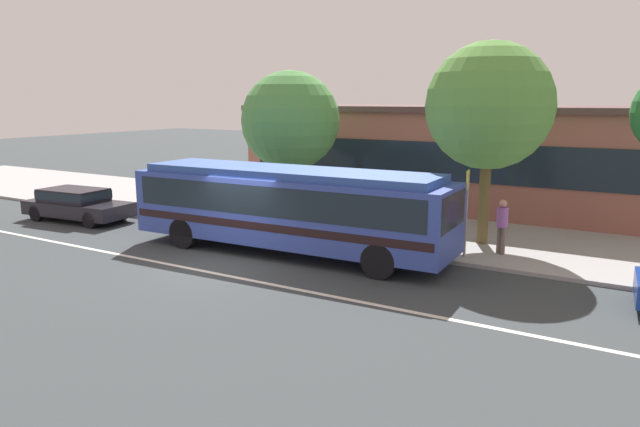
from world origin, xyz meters
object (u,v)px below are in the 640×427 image
Objects in this scene: transit_bus at (289,204)px; street_tree_mid_block at (489,106)px; sedan_behind_bus at (77,203)px; bus_stop_sign at (467,202)px; street_tree_near_stop at (290,121)px; pedestrian_standing_by_tree at (415,210)px; pedestrian_walking_along_curb at (502,222)px; pedestrian_waiting_near_sign at (446,217)px.

street_tree_mid_block is at bearing 38.26° from transit_bus.
sedan_behind_bus is 16.24m from street_tree_mid_block.
street_tree_mid_block is (15.22, 4.14, 3.88)m from sedan_behind_bus.
street_tree_near_stop reaches higher than bus_stop_sign.
street_tree_near_stop is at bearing 122.69° from transit_bus.
street_tree_mid_block is (5.05, 3.99, 3.02)m from transit_bus.
transit_bus is at bearing -130.61° from pedestrian_standing_by_tree.
pedestrian_walking_along_curb is 3.06m from pedestrian_standing_by_tree.
transit_bus is 6.26× the size of pedestrian_waiting_near_sign.
street_tree_near_stop is (-5.85, 1.20, 2.84)m from pedestrian_standing_by_tree.
street_tree_near_stop reaches higher than transit_bus.
pedestrian_waiting_near_sign reaches higher than sedan_behind_bus.
transit_bus is 7.11m from street_tree_mid_block.
street_tree_near_stop is at bearing 175.70° from street_tree_mid_block.
pedestrian_waiting_near_sign is at bearing -129.03° from street_tree_mid_block.
transit_bus is 1.82× the size of street_tree_near_stop.
pedestrian_standing_by_tree is at bearing -164.50° from street_tree_mid_block.
pedestrian_waiting_near_sign is 3.77m from street_tree_mid_block.
street_tree_mid_block is at bearing 15.20° from sedan_behind_bus.
street_tree_mid_block is (2.15, 0.60, 3.48)m from pedestrian_standing_by_tree.
street_tree_mid_block is (-0.02, 2.05, 2.79)m from bus_stop_sign.
street_tree_near_stop is at bearing 166.49° from pedestrian_waiting_near_sign.
street_tree_mid_block is (8.00, -0.60, 0.63)m from street_tree_near_stop.
bus_stop_sign is at bearing -131.71° from pedestrian_walking_along_curb.
pedestrian_standing_by_tree is (-3.02, 0.50, 0.01)m from pedestrian_walking_along_curb.
transit_bus reaches higher than sedan_behind_bus.
sedan_behind_bus is at bearing -169.29° from pedestrian_walking_along_curb.
street_tree_near_stop is 8.04m from street_tree_mid_block.
pedestrian_walking_along_curb is (1.77, 0.01, 0.00)m from pedestrian_waiting_near_sign.
sedan_behind_bus is 2.73× the size of pedestrian_waiting_near_sign.
street_tree_mid_block reaches higher than pedestrian_standing_by_tree.
transit_bus is 5.95m from street_tree_near_stop.
street_tree_mid_block reaches higher than bus_stop_sign.
street_tree_near_stop is at bearing 33.26° from sedan_behind_bus.
transit_bus reaches higher than pedestrian_walking_along_curb.
pedestrian_waiting_near_sign is 0.26× the size of street_tree_mid_block.
pedestrian_waiting_near_sign is 1.35m from pedestrian_standing_by_tree.
pedestrian_walking_along_curb is 0.29× the size of street_tree_near_stop.
bus_stop_sign is at bearing 7.81° from sedan_behind_bus.
pedestrian_waiting_near_sign is 7.84m from street_tree_near_stop.
sedan_behind_bus is 14.65m from pedestrian_waiting_near_sign.
bus_stop_sign is at bearing -45.71° from pedestrian_waiting_near_sign.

